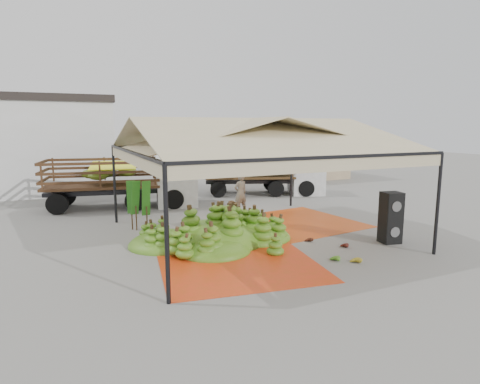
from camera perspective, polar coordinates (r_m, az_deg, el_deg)
name	(u,v)px	position (r m, az deg, el deg)	size (l,w,h in m)	color
ground	(253,236)	(13.90, 1.84, -6.28)	(90.00, 90.00, 0.00)	slate
canopy_tent	(253,140)	(13.39, 1.91, 7.45)	(8.10, 8.10, 4.00)	black
building_tan	(296,149)	(29.69, 8.02, 6.08)	(6.30, 5.30, 4.10)	tan
tarp_left	(239,264)	(11.20, -0.21, -10.16)	(4.23, 4.03, 0.01)	red
tarp_right	(298,222)	(16.01, 8.21, -4.23)	(4.15, 4.36, 0.01)	#C54112
banana_heap	(216,224)	(13.08, -3.46, -4.61)	(5.53, 4.54, 1.19)	#386E17
hand_yellow_a	(252,245)	(12.59, 1.76, -7.51)	(0.41, 0.34, 0.19)	gold
hand_yellow_b	(355,260)	(11.61, 16.08, -9.29)	(0.48, 0.39, 0.22)	gold
hand_red_a	(343,245)	(12.95, 14.45, -7.29)	(0.44, 0.36, 0.20)	#591E14
hand_red_b	(309,240)	(13.32, 9.73, -6.71)	(0.40, 0.33, 0.18)	#522812
hand_green	(333,258)	(11.63, 13.16, -9.13)	(0.48, 0.39, 0.22)	#3B821B
hanging_bunches	(265,160)	(13.63, 3.61, 4.61)	(3.24, 0.24, 0.20)	#577A19
speaker_stack	(391,218)	(13.82, 20.65, -3.43)	(0.68, 0.62, 1.66)	black
banana_leaves	(141,229)	(15.31, -13.96, -5.07)	(0.96, 1.36, 3.70)	#2E7B20
vendor	(241,193)	(17.39, 0.07, -0.15)	(0.63, 0.42, 1.73)	gray
truck_left	(128,176)	(19.33, -15.61, 2.14)	(7.05, 3.53, 2.31)	#482918
truck_right	(269,170)	(22.25, 4.12, 3.21)	(6.78, 4.35, 2.21)	#4C3319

